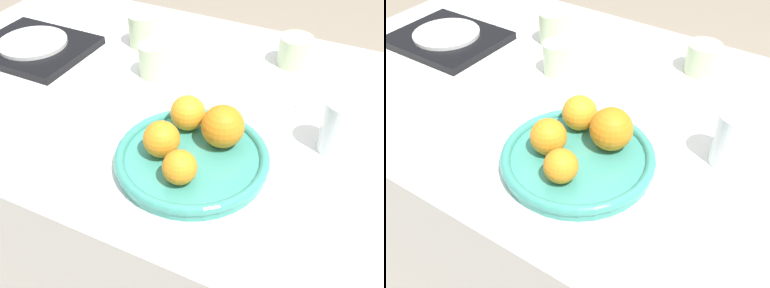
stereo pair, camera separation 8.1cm
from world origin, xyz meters
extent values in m
cube|color=white|center=(0.00, 0.00, 0.38)|extent=(1.49, 0.83, 0.76)
cylinder|color=teal|center=(0.08, -0.19, 0.77)|extent=(0.28, 0.28, 0.02)
torus|color=teal|center=(0.08, -0.19, 0.78)|extent=(0.29, 0.29, 0.02)
sphere|color=orange|center=(0.03, -0.21, 0.82)|extent=(0.07, 0.07, 0.07)
sphere|color=orange|center=(0.11, -0.13, 0.82)|extent=(0.08, 0.08, 0.08)
sphere|color=orange|center=(0.03, -0.12, 0.82)|extent=(0.07, 0.07, 0.07)
sphere|color=orange|center=(0.09, -0.26, 0.81)|extent=(0.06, 0.06, 0.06)
cylinder|color=silver|center=(0.31, -0.03, 0.82)|extent=(0.07, 0.07, 0.11)
cube|color=black|center=(-0.48, 0.02, 0.77)|extent=(0.28, 0.24, 0.02)
cylinder|color=silver|center=(-0.48, 0.02, 0.79)|extent=(0.18, 0.18, 0.01)
cylinder|color=#B7CC9E|center=(0.14, 0.25, 0.80)|extent=(0.08, 0.08, 0.07)
cylinder|color=#B7CC9E|center=(-0.25, 0.18, 0.80)|extent=(0.08, 0.08, 0.08)
cylinder|color=#B7CC9E|center=(-0.15, 0.06, 0.80)|extent=(0.07, 0.07, 0.08)
cube|color=silver|center=(0.28, 0.14, 0.77)|extent=(0.15, 0.14, 0.01)
camera|label=1|loc=(0.35, -0.75, 1.33)|focal=42.00mm
camera|label=2|loc=(0.42, -0.71, 1.33)|focal=42.00mm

